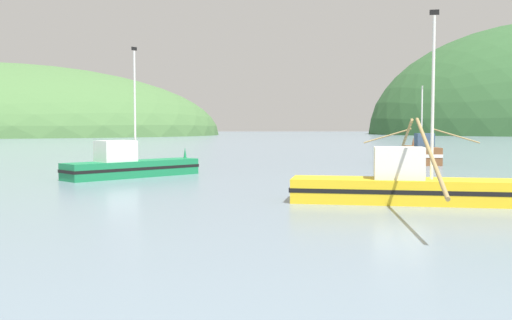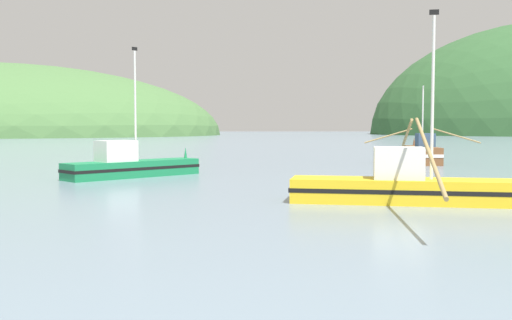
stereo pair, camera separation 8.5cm
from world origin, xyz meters
The scene contains 3 objects.
fishing_boat_yellow centered at (-0.37, 23.16, 0.66)m, with size 9.81×17.22×7.48m.
fishing_boat_brown centered at (7.24, 46.91, 0.83)m, with size 9.26×6.25×6.23m.
fishing_boat_green centered at (-13.70, 34.88, 0.69)m, with size 7.43×7.22×7.65m.
Camera 2 is at (-6.78, 0.59, 3.05)m, focal length 40.81 mm.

